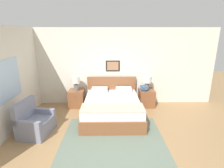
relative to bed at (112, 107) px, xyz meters
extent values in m
plane|color=#99754C|center=(-0.09, -1.64, -0.29)|extent=(16.00, 16.00, 0.00)
cube|color=silver|center=(-0.09, 1.11, 1.01)|extent=(7.27, 0.06, 2.60)
cube|color=black|center=(0.04, 1.07, 1.06)|extent=(0.47, 0.02, 0.36)
cube|color=#9E7051|center=(0.04, 1.05, 1.06)|extent=(0.39, 0.00, 0.29)
cube|color=silver|center=(-2.55, -0.28, 1.01)|extent=(0.06, 5.12, 2.60)
cube|color=#9EBCDB|center=(-2.51, -0.94, 1.05)|extent=(0.02, 1.46, 0.98)
cube|color=slate|center=(0.00, -1.15, -0.28)|extent=(2.39, 1.99, 0.01)
cube|color=brown|center=(0.00, -0.02, -0.15)|extent=(1.67, 2.08, 0.28)
cube|color=brown|center=(0.00, -1.03, 0.03)|extent=(1.67, 0.06, 0.08)
cube|color=silver|center=(0.00, -0.02, 0.12)|extent=(1.60, 1.99, 0.25)
cube|color=brown|center=(0.00, 0.99, 0.47)|extent=(1.67, 0.06, 0.45)
cube|color=#B2A893|center=(0.00, -0.67, 0.27)|extent=(1.63, 0.58, 0.06)
cube|color=silver|center=(-0.40, 0.76, 0.31)|extent=(0.52, 0.32, 0.14)
cube|color=silver|center=(0.40, 0.76, 0.31)|extent=(0.52, 0.32, 0.14)
cube|color=gray|center=(-1.88, -0.92, -0.09)|extent=(0.77, 0.89, 0.38)
cube|color=gray|center=(-2.14, -0.88, 0.34)|extent=(0.25, 0.81, 0.48)
cube|color=gray|center=(-1.83, -0.58, 0.17)|extent=(0.66, 0.20, 0.14)
cube|color=gray|center=(-1.94, -1.27, 0.17)|extent=(0.66, 0.20, 0.14)
cube|color=brown|center=(-1.19, 0.77, 0.00)|extent=(0.50, 0.52, 0.58)
sphere|color=#332D28|center=(-1.19, 0.50, 0.16)|extent=(0.02, 0.02, 0.02)
cube|color=brown|center=(1.19, 0.77, 0.00)|extent=(0.50, 0.52, 0.58)
sphere|color=#332D28|center=(1.19, 0.50, 0.16)|extent=(0.02, 0.02, 0.02)
cylinder|color=slate|center=(-1.19, 0.74, 0.39)|extent=(0.15, 0.15, 0.21)
cylinder|color=slate|center=(-1.19, 0.74, 0.53)|extent=(0.02, 0.02, 0.06)
cylinder|color=silver|center=(-1.19, 0.74, 0.67)|extent=(0.28, 0.28, 0.22)
cylinder|color=slate|center=(1.18, 0.74, 0.39)|extent=(0.15, 0.15, 0.21)
cylinder|color=slate|center=(1.18, 0.74, 0.53)|extent=(0.02, 0.02, 0.06)
cylinder|color=silver|center=(1.18, 0.74, 0.67)|extent=(0.28, 0.28, 0.22)
cube|color=#335693|center=(1.08, 0.72, 0.30)|extent=(0.26, 0.27, 0.02)
cube|color=#232328|center=(1.08, 0.72, 0.33)|extent=(0.23, 0.28, 0.04)
cube|color=#4C7551|center=(1.08, 0.72, 0.37)|extent=(0.22, 0.26, 0.04)
cube|color=#335693|center=(1.08, 0.72, 0.41)|extent=(0.23, 0.28, 0.04)
camera|label=1|loc=(-0.08, -4.80, 2.13)|focal=28.00mm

